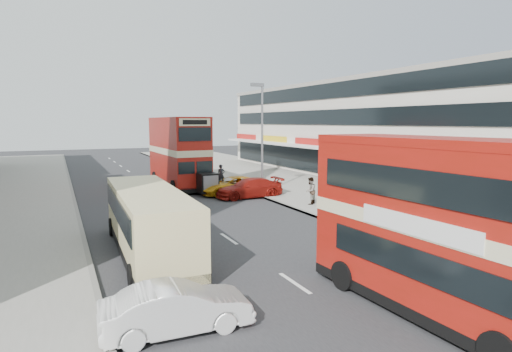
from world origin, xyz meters
TOP-DOWN VIEW (x-y plane):
  - ground at (0.00, 0.00)m, footprint 160.00×160.00m
  - road_surface at (0.00, 20.00)m, footprint 12.00×90.00m
  - pavement_right at (12.00, 20.00)m, footprint 12.00×90.00m
  - kerb_left at (-6.10, 20.00)m, footprint 0.20×90.00m
  - kerb_right at (6.10, 20.00)m, footprint 0.20×90.00m
  - commercial_row at (19.95, 22.00)m, footprint 9.90×46.20m
  - street_lamp at (6.52, 18.00)m, footprint 1.00×0.20m
  - bus_main at (2.40, -1.51)m, footprint 2.75×8.75m
  - bus_second at (2.02, 24.17)m, footprint 2.97×10.10m
  - coach at (-3.77, 7.33)m, footprint 2.67×9.42m
  - car_left_front at (-4.42, 0.42)m, footprint 3.92×1.52m
  - car_right_a at (5.27, 17.34)m, footprint 4.84×2.02m
  - car_right_b at (4.64, 19.00)m, footprint 4.96×2.39m
  - car_right_c at (5.28, 33.14)m, footprint 3.72×1.66m
  - pedestrian_near at (7.50, 12.83)m, footprint 0.78×0.75m
  - cyclist at (4.71, 21.54)m, footprint 0.76×1.65m

SIDE VIEW (x-z plane):
  - ground at x=0.00m, z-range 0.00..0.00m
  - road_surface at x=0.00m, z-range 0.00..0.01m
  - pavement_right at x=12.00m, z-range 0.00..0.15m
  - kerb_left at x=-6.10m, z-range -0.01..0.15m
  - kerb_right at x=6.10m, z-range -0.01..0.15m
  - car_right_c at x=5.28m, z-range 0.00..1.24m
  - car_left_front at x=-4.42m, z-range 0.00..1.27m
  - car_right_b at x=4.64m, z-range 0.00..1.36m
  - cyclist at x=4.71m, z-range -0.32..1.71m
  - car_right_a at x=5.27m, z-range 0.00..1.40m
  - pedestrian_near at x=7.50m, z-range 0.15..1.91m
  - coach at x=-3.77m, z-range 0.22..2.70m
  - bus_main at x=2.40m, z-range 0.13..4.92m
  - bus_second at x=2.02m, z-range 0.15..5.70m
  - commercial_row at x=19.95m, z-range 0.05..9.35m
  - street_lamp at x=6.52m, z-range 0.72..8.85m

